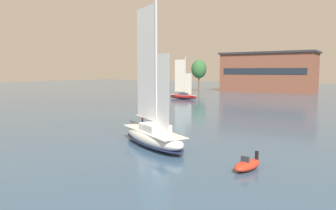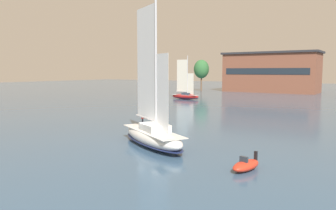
{
  "view_description": "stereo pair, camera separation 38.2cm",
  "coord_description": "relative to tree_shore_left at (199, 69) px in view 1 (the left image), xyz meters",
  "views": [
    {
      "loc": [
        20.21,
        -27.87,
        7.96
      ],
      "look_at": [
        0.0,
        3.0,
        4.1
      ],
      "focal_mm": 35.0,
      "sensor_mm": 36.0,
      "label": 1
    },
    {
      "loc": [
        20.53,
        -27.66,
        7.96
      ],
      "look_at": [
        0.0,
        3.0,
        4.1
      ],
      "focal_mm": 35.0,
      "sensor_mm": 36.0,
      "label": 2
    }
  ],
  "objects": [
    {
      "name": "ground_plane",
      "position": [
        40.92,
        -87.91,
        -8.64
      ],
      "size": [
        400.0,
        400.0,
        0.0
      ],
      "primitive_type": "plane",
      "color": "#385675"
    },
    {
      "name": "waterfront_building",
      "position": [
        24.96,
        8.4,
        -1.14
      ],
      "size": [
        34.57,
        14.87,
        14.9
      ],
      "color": "brown",
      "rests_on": "ground"
    },
    {
      "name": "tree_shore_left",
      "position": [
        0.0,
        0.0,
        0.0
      ],
      "size": [
        5.99,
        5.99,
        12.34
      ],
      "color": "brown",
      "rests_on": "ground"
    },
    {
      "name": "sailboat_main",
      "position": [
        40.94,
        -87.92,
        -7.38
      ],
      "size": [
        11.99,
        8.52,
        16.25
      ],
      "color": "white",
      "rests_on": "ground"
    },
    {
      "name": "sailboat_moored_near_marina",
      "position": [
        14.22,
        -36.2,
        -7.65
      ],
      "size": [
        9.03,
        3.11,
        12.21
      ],
      "color": "maroon",
      "rests_on": "ground"
    },
    {
      "name": "motor_tender",
      "position": [
        52.41,
        -90.82,
        -8.22
      ],
      "size": [
        1.87,
        3.51,
        1.28
      ],
      "color": "red",
      "rests_on": "ground"
    }
  ]
}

